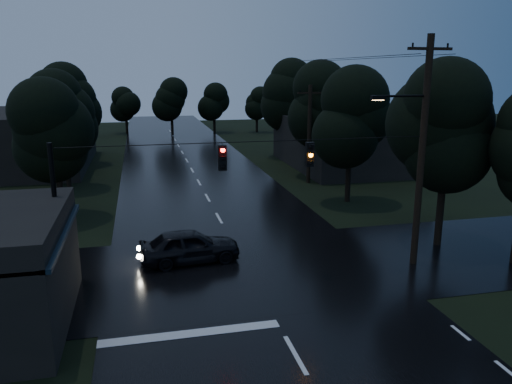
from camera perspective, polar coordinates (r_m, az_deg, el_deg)
name	(u,v)px	position (r m, az deg, el deg)	size (l,w,h in m)	color
main_road	(199,183)	(39.25, -6.54, 1.07)	(12.00, 120.00, 0.02)	black
cross_street	(247,269)	(22.23, -0.99, -8.84)	(60.00, 9.00, 0.02)	black
building_far_right	(347,142)	(46.32, 10.32, 5.64)	(10.00, 14.00, 4.40)	black
building_far_left	(29,140)	(49.41, -24.47, 5.48)	(10.00, 16.00, 5.00)	black
utility_pole_main	(420,149)	(22.62, 18.26, 4.72)	(3.50, 0.30, 10.00)	black
utility_pole_far	(309,133)	(38.49, 6.11, 6.70)	(2.00, 0.30, 7.50)	black
anchor_pole_left	(57,222)	(20.12, -21.79, -3.24)	(0.18, 0.18, 6.00)	black
span_signals	(266,155)	(19.95, 1.13, 4.24)	(15.00, 0.37, 1.12)	black
tree_corner_near	(448,125)	(25.59, 21.08, 7.13)	(4.48, 4.48, 9.44)	black
tree_left_a	(54,130)	(30.62, -22.04, 6.56)	(3.92, 3.92, 8.26)	black
tree_left_b	(62,112)	(38.55, -21.25, 8.47)	(4.20, 4.20, 8.85)	black
tree_left_c	(71,100)	(48.50, -20.43, 9.87)	(4.48, 4.48, 9.44)	black
tree_right_a	(351,117)	(33.01, 10.79, 8.42)	(4.20, 4.20, 8.85)	black
tree_right_b	(317,103)	(40.61, 7.01, 10.03)	(4.48, 4.48, 9.44)	black
tree_right_c	(288,93)	(50.26, 3.71, 11.22)	(4.76, 4.76, 10.03)	black
car	(190,246)	(22.99, -7.59, -6.13)	(1.82, 4.53, 1.54)	black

